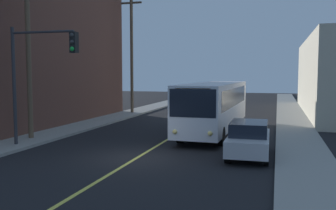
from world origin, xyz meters
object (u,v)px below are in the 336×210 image
Objects in this scene: utility_pole_mid at (132,44)px; city_bus at (215,105)px; utility_pole_near at (28,41)px; parked_car_silver at (249,139)px; traffic_signal_left_corner at (39,63)px.

city_bus is at bearing -44.12° from utility_pole_mid.
utility_pole_mid is at bearing 88.94° from utility_pole_near.
utility_pole_near reaches higher than parked_car_silver.
city_bus is 1.05× the size of utility_pole_mid.
parked_car_silver is 20.51m from utility_pole_mid.
parked_car_silver is 0.74× the size of traffic_signal_left_corner.
utility_pole_mid reaches higher than traffic_signal_left_corner.
utility_pole_mid is at bearing 135.88° from city_bus.
utility_pole_near is at bearing -149.12° from city_bus.
traffic_signal_left_corner is (1.74, -16.71, -2.21)m from utility_pole_mid.
parked_car_silver is at bearing -52.61° from utility_pole_mid.
city_bus is 11.07m from traffic_signal_left_corner.
city_bus is at bearing 45.14° from traffic_signal_left_corner.
utility_pole_near reaches higher than traffic_signal_left_corner.
utility_pole_mid reaches higher than utility_pole_near.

